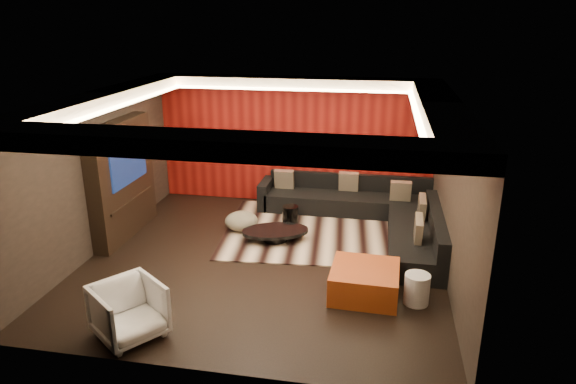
% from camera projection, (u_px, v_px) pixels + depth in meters
% --- Properties ---
extents(floor, '(6.00, 6.00, 0.02)m').
position_uv_depth(floor, '(265.00, 260.00, 8.88)').
color(floor, black).
rests_on(floor, ground).
extents(ceiling, '(6.00, 6.00, 0.02)m').
position_uv_depth(ceiling, '(262.00, 96.00, 7.96)').
color(ceiling, silver).
rests_on(ceiling, ground).
extents(wall_back, '(6.00, 0.02, 2.80)m').
position_uv_depth(wall_back, '(295.00, 141.00, 11.21)').
color(wall_back, black).
rests_on(wall_back, ground).
extents(wall_left, '(0.02, 6.00, 2.80)m').
position_uv_depth(wall_left, '(95.00, 173.00, 8.93)').
color(wall_left, black).
rests_on(wall_left, ground).
extents(wall_right, '(0.02, 6.00, 2.80)m').
position_uv_depth(wall_right, '(454.00, 193.00, 7.90)').
color(wall_right, black).
rests_on(wall_right, ground).
extents(red_feature_wall, '(5.98, 0.05, 2.78)m').
position_uv_depth(red_feature_wall, '(294.00, 141.00, 11.18)').
color(red_feature_wall, '#6B0C0A').
rests_on(red_feature_wall, ground).
extents(soffit_back, '(6.00, 0.60, 0.22)m').
position_uv_depth(soffit_back, '(292.00, 83.00, 10.50)').
color(soffit_back, silver).
rests_on(soffit_back, ground).
extents(soffit_front, '(6.00, 0.60, 0.22)m').
position_uv_depth(soffit_front, '(204.00, 145.00, 5.49)').
color(soffit_front, silver).
rests_on(soffit_front, ground).
extents(soffit_left, '(0.60, 4.80, 0.22)m').
position_uv_depth(soffit_left, '(103.00, 99.00, 8.46)').
color(soffit_left, silver).
rests_on(soffit_left, ground).
extents(soffit_right, '(0.60, 4.80, 0.22)m').
position_uv_depth(soffit_right, '(441.00, 109.00, 7.53)').
color(soffit_right, silver).
rests_on(soffit_right, ground).
extents(cove_back, '(4.80, 0.08, 0.04)m').
position_uv_depth(cove_back, '(289.00, 89.00, 10.22)').
color(cove_back, '#FFD899').
rests_on(cove_back, ground).
extents(cove_front, '(4.80, 0.08, 0.04)m').
position_uv_depth(cove_front, '(215.00, 145.00, 5.83)').
color(cove_front, '#FFD899').
rests_on(cove_front, ground).
extents(cove_left, '(0.08, 4.80, 0.04)m').
position_uv_depth(cove_left, '(123.00, 105.00, 8.43)').
color(cove_left, '#FFD899').
rests_on(cove_left, ground).
extents(cove_right, '(0.08, 4.80, 0.04)m').
position_uv_depth(cove_right, '(417.00, 115.00, 7.62)').
color(cove_right, '#FFD899').
rests_on(cove_right, ground).
extents(tv_surround, '(0.30, 2.00, 2.20)m').
position_uv_depth(tv_surround, '(122.00, 179.00, 9.56)').
color(tv_surround, black).
rests_on(tv_surround, ground).
extents(tv_screen, '(0.04, 1.30, 0.80)m').
position_uv_depth(tv_screen, '(128.00, 162.00, 9.42)').
color(tv_screen, black).
rests_on(tv_screen, ground).
extents(tv_shelf, '(0.04, 1.60, 0.04)m').
position_uv_depth(tv_shelf, '(132.00, 200.00, 9.66)').
color(tv_shelf, black).
rests_on(tv_shelf, ground).
extents(rug, '(4.22, 3.30, 0.02)m').
position_uv_depth(rug, '(329.00, 231.00, 10.02)').
color(rug, beige).
rests_on(rug, floor).
extents(coffee_table, '(1.57, 1.57, 0.21)m').
position_uv_depth(coffee_table, '(275.00, 235.00, 9.56)').
color(coffee_table, black).
rests_on(coffee_table, rug).
extents(drum_stool, '(0.41, 0.41, 0.38)m').
position_uv_depth(drum_stool, '(290.00, 215.00, 10.28)').
color(drum_stool, black).
rests_on(drum_stool, rug).
extents(striped_pouf, '(0.76, 0.76, 0.35)m').
position_uv_depth(striped_pouf, '(241.00, 221.00, 10.01)').
color(striped_pouf, beige).
rests_on(striped_pouf, rug).
extents(white_side_table, '(0.45, 0.45, 0.46)m').
position_uv_depth(white_side_table, '(417.00, 289.00, 7.46)').
color(white_side_table, silver).
rests_on(white_side_table, floor).
extents(orange_ottoman, '(1.03, 1.03, 0.44)m').
position_uv_depth(orange_ottoman, '(365.00, 281.00, 7.69)').
color(orange_ottoman, '#974313').
rests_on(orange_ottoman, floor).
extents(armchair, '(1.14, 1.13, 0.75)m').
position_uv_depth(armchair, '(129.00, 311.00, 6.64)').
color(armchair, white).
rests_on(armchair, floor).
extents(sectional_sofa, '(3.65, 3.50, 0.75)m').
position_uv_depth(sectional_sofa, '(370.00, 213.00, 10.22)').
color(sectional_sofa, black).
rests_on(sectional_sofa, floor).
extents(throw_pillows, '(3.11, 2.75, 0.50)m').
position_uv_depth(throw_pillows, '(371.00, 196.00, 10.13)').
color(throw_pillows, tan).
rests_on(throw_pillows, sectional_sofa).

